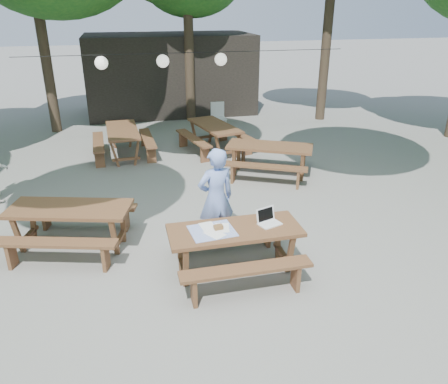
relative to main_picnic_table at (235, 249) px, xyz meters
The scene contains 12 objects.
ground 0.73m from the main_picnic_table, 97.55° to the left, with size 80.00×80.00×0.00m, color slate.
pavilion 11.17m from the main_picnic_table, 87.84° to the left, with size 6.00×3.00×2.80m, color black.
main_picnic_table is the anchor object (origin of this frame).
picnic_table_nw 2.83m from the main_picnic_table, 151.45° to the left, with size 2.26×2.04×0.75m.
picnic_table_ne 4.22m from the main_picnic_table, 63.98° to the left, with size 2.41×2.26×0.75m.
picnic_table_far_w 6.24m from the main_picnic_table, 104.05° to the left, with size 1.66×2.03×0.75m.
picnic_table_far_e 6.01m from the main_picnic_table, 80.62° to the left, with size 1.98×2.22×0.75m.
woman 1.00m from the main_picnic_table, 96.37° to the left, with size 0.64×0.42×1.74m, color #7A96DF.
plastic_chair 8.11m from the main_picnic_table, 78.95° to the left, with size 0.44×0.44×0.90m.
laptop 0.68m from the main_picnic_table, ahead, with size 0.40×0.36×0.24m.
tabletop_clutter 0.50m from the main_picnic_table, behind, with size 0.70×0.61×0.08m.
paper_lanterns 6.92m from the main_picnic_table, 92.32° to the left, with size 9.00×0.34×0.38m.
Camera 1 is at (-1.41, -6.19, 3.88)m, focal length 35.00 mm.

